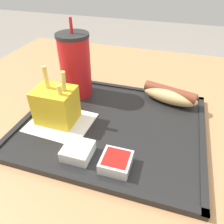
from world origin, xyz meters
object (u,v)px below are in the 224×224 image
at_px(soda_cup, 75,65).
at_px(fries_carton, 56,105).
at_px(hot_dog_far, 169,94).
at_px(sauce_cup_ketchup, 116,162).
at_px(sauce_cup_mayo, 78,151).

bearing_deg(soda_cup, fries_carton, -86.34).
relative_size(hot_dog_far, sauce_cup_ketchup, 2.83).
height_order(fries_carton, sauce_cup_mayo, fries_carton).
bearing_deg(hot_dog_far, soda_cup, -173.37).
bearing_deg(sauce_cup_mayo, hot_dog_far, 58.47).
relative_size(sauce_cup_mayo, sauce_cup_ketchup, 1.00).
relative_size(soda_cup, sauce_cup_ketchup, 3.68).
height_order(soda_cup, sauce_cup_ketchup, soda_cup).
xyz_separation_m(sauce_cup_mayo, sauce_cup_ketchup, (0.07, -0.00, 0.00)).
relative_size(hot_dog_far, fries_carton, 1.17).
xyz_separation_m(fries_carton, sauce_cup_ketchup, (0.16, -0.09, -0.03)).
bearing_deg(fries_carton, soda_cup, 93.66).
height_order(hot_dog_far, sauce_cup_ketchup, hot_dog_far).
xyz_separation_m(fries_carton, sauce_cup_mayo, (0.09, -0.08, -0.03)).
distance_m(hot_dog_far, sauce_cup_ketchup, 0.25).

